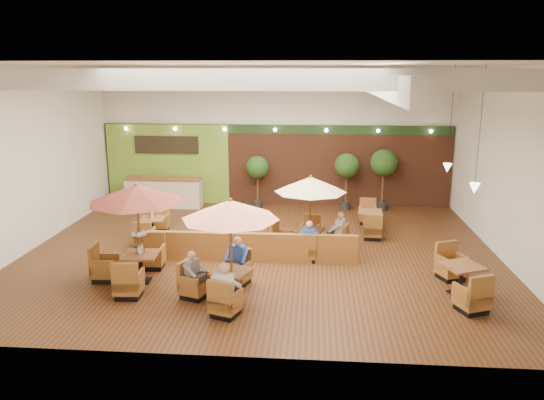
# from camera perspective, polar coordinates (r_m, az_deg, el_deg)

# --- Properties ---
(room) EXTENTS (14.04, 14.00, 5.52)m
(room) POSITION_cam_1_polar(r_m,az_deg,el_deg) (16.42, 0.02, 7.84)
(room) COLOR #381E0F
(room) RESTS_ON ground
(service_counter) EXTENTS (3.00, 0.75, 1.18)m
(service_counter) POSITION_cam_1_polar(r_m,az_deg,el_deg) (21.56, -11.54, 0.80)
(service_counter) COLOR beige
(service_counter) RESTS_ON ground
(booth_divider) EXTENTS (6.04, 0.22, 0.84)m
(booth_divider) POSITION_cam_1_polar(r_m,az_deg,el_deg) (15.20, -2.24, -5.09)
(booth_divider) COLOR brown
(booth_divider) RESTS_ON ground
(table_0) EXTENTS (2.52, 2.60, 2.64)m
(table_0) POSITION_cam_1_polar(r_m,az_deg,el_deg) (13.75, -14.50, -1.22)
(table_0) COLOR brown
(table_0) RESTS_ON ground
(table_1) EXTENTS (2.44, 2.58, 2.50)m
(table_1) POSITION_cam_1_polar(r_m,az_deg,el_deg) (12.36, -4.74, -2.88)
(table_1) COLOR brown
(table_1) RESTS_ON ground
(table_2) EXTENTS (2.39, 2.39, 2.34)m
(table_2) POSITION_cam_1_polar(r_m,az_deg,el_deg) (15.77, 4.14, 0.11)
(table_2) COLOR brown
(table_2) RESTS_ON ground
(table_3) EXTENTS (0.84, 2.33, 1.46)m
(table_3) POSITION_cam_1_polar(r_m,az_deg,el_deg) (17.62, -12.72, -2.51)
(table_3) COLOR brown
(table_3) RESTS_ON ground
(table_4) EXTENTS (1.13, 2.75, 0.97)m
(table_4) POSITION_cam_1_polar(r_m,az_deg,el_deg) (13.83, 19.65, -8.12)
(table_4) COLOR brown
(table_4) RESTS_ON ground
(table_5) EXTENTS (0.86, 2.40, 0.89)m
(table_5) POSITION_cam_1_polar(r_m,az_deg,el_deg) (18.30, 10.48, -2.27)
(table_5) COLOR brown
(table_5) RESTS_ON ground
(topiary_0) EXTENTS (0.89, 0.89, 2.07)m
(topiary_0) POSITION_cam_1_polar(r_m,az_deg,el_deg) (20.83, -1.56, 3.33)
(topiary_0) COLOR black
(topiary_0) RESTS_ON ground
(topiary_1) EXTENTS (0.95, 0.95, 2.22)m
(topiary_1) POSITION_cam_1_polar(r_m,az_deg,el_deg) (20.73, 8.04, 3.45)
(topiary_1) COLOR black
(topiary_1) RESTS_ON ground
(topiary_2) EXTENTS (1.03, 1.03, 2.39)m
(topiary_2) POSITION_cam_1_polar(r_m,az_deg,el_deg) (20.84, 11.94, 3.70)
(topiary_2) COLOR black
(topiary_2) RESTS_ON ground
(diner_0) EXTENTS (0.45, 0.42, 0.82)m
(diner_0) POSITION_cam_1_polar(r_m,az_deg,el_deg) (11.85, -5.08, -8.97)
(diner_0) COLOR silver
(diner_0) RESTS_ON ground
(diner_1) EXTENTS (0.42, 0.37, 0.79)m
(diner_1) POSITION_cam_1_polar(r_m,az_deg,el_deg) (13.53, -3.79, -6.03)
(diner_1) COLOR #2A4EB6
(diner_1) RESTS_ON ground
(diner_2) EXTENTS (0.38, 0.40, 0.71)m
(diner_2) POSITION_cam_1_polar(r_m,az_deg,el_deg) (12.87, -8.43, -7.38)
(diner_2) COLOR gray
(diner_2) RESTS_ON ground
(diner_3) EXTENTS (0.39, 0.35, 0.73)m
(diner_3) POSITION_cam_1_polar(r_m,az_deg,el_deg) (15.19, 4.05, -3.87)
(diner_3) COLOR #2A4EB6
(diner_3) RESTS_ON ground
(diner_4) EXTENTS (0.38, 0.43, 0.78)m
(diner_4) POSITION_cam_1_polar(r_m,az_deg,el_deg) (16.02, 7.14, -2.94)
(diner_4) COLOR silver
(diner_4) RESTS_ON ground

